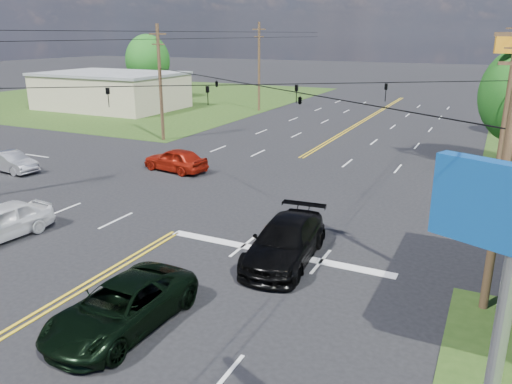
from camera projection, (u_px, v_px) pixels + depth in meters
The scene contains 19 objects.
ground at pixel (253, 187), 29.72m from camera, with size 280.00×280.00×0.00m, color black.
grass_nw at pixel (133, 97), 71.73m from camera, with size 46.00×48.00×0.03m, color #243E14.
stop_bar at pixel (275, 253), 20.78m from camera, with size 10.00×0.50×0.02m, color silver.
retail_nw at pixel (111, 92), 60.47m from camera, with size 16.00×11.00×4.00m, color tan.
pole_se at pixel (505, 165), 15.11m from camera, with size 1.60×0.28×9.50m.
pole_nw at pixel (160, 82), 41.36m from camera, with size 1.60×0.28×9.50m.
pole_ne at pixel (508, 99), 30.53m from camera, with size 1.60×0.28×9.50m.
pole_left_far at pixel (259, 66), 57.57m from camera, with size 1.60×0.28×10.00m.
pole_right_far at pixel (509, 73), 46.74m from camera, with size 1.60×0.28×10.00m.
span_wire_signals at pixel (252, 85), 27.91m from camera, with size 26.00×18.00×1.13m.
power_lines at pixel (235, 36), 25.40m from camera, with size 26.04×100.00×0.64m.
tree_far_l at pixel (148, 60), 68.91m from camera, with size 6.08×6.08×8.72m.
pickup_dkgreen at pixel (122, 307), 15.27m from camera, with size 2.45×5.31×1.48m, color black.
suv_black at pixel (285, 241), 19.83m from camera, with size 2.33×5.72×1.66m, color black.
pickup_white at pixel (0, 222), 21.96m from camera, with size 1.87×4.65×1.59m, color silver.
sedan_silver at pixel (11, 162), 32.79m from camera, with size 1.43×4.10×1.35m, color #A2A1A6.
sedan_red at pixel (176, 160), 32.92m from camera, with size 1.83×4.54×1.55m, color maroon.
polesign_se at pixel (508, 291), 6.13m from camera, with size 2.08×1.06×7.33m.
polesign_ne at pixel (512, 64), 31.17m from camera, with size 2.37×0.94×8.74m.
Camera 1 is at (12.60, -13.48, 8.71)m, focal length 35.00 mm.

